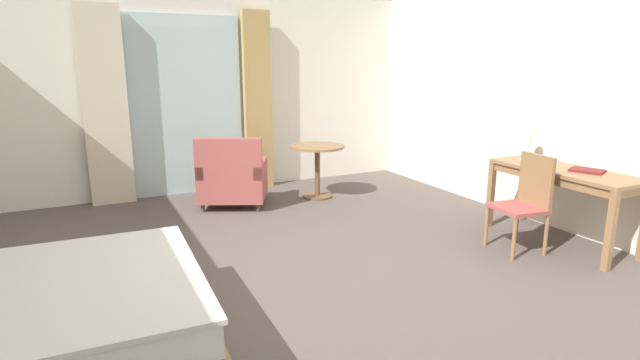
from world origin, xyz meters
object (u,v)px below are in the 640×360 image
bed (11,329)px  round_cafe_table (317,159)px  desk_lamp (531,138)px  writing_desk (564,178)px  desk_chair (525,199)px  armchair_by_window (233,179)px  closed_book (587,171)px

bed → round_cafe_table: size_ratio=3.00×
desk_lamp → round_cafe_table: bearing=125.3°
writing_desk → desk_chair: (-0.49, 0.01, -0.15)m
armchair_by_window → bed: bearing=-127.8°
desk_lamp → round_cafe_table: size_ratio=0.57×
writing_desk → round_cafe_table: 2.97m
desk_chair → round_cafe_table: size_ratio=1.30×
desk_chair → round_cafe_table: 2.75m
writing_desk → round_cafe_table: size_ratio=2.01×
desk_lamp → round_cafe_table: desk_lamp is taller
closed_book → round_cafe_table: (-1.50, 2.78, -0.24)m
bed → writing_desk: bearing=1.1°
bed → desk_chair: bed is taller
armchair_by_window → round_cafe_table: bearing=-3.0°
desk_lamp → armchair_by_window: (-2.63, 2.16, -0.63)m
closed_book → round_cafe_table: size_ratio=0.40×
desk_lamp → armchair_by_window: bearing=140.5°
armchair_by_window → round_cafe_table: 1.15m
writing_desk → desk_lamp: size_ratio=3.55×
desk_lamp → round_cafe_table: 2.62m
bed → round_cafe_table: (3.27, 2.69, 0.25)m
bed → closed_book: size_ratio=7.43×
desk_chair → round_cafe_table: bearing=109.8°
closed_book → armchair_by_window: bearing=110.8°
writing_desk → armchair_by_window: bearing=134.0°
desk_lamp → closed_book: (0.01, -0.68, -0.22)m
writing_desk → round_cafe_table: bearing=118.8°
closed_book → round_cafe_table: 3.17m
bed → round_cafe_table: bearing=39.4°
desk_chair → writing_desk: bearing=-1.1°
armchair_by_window → desk_chair: bearing=-52.0°
bed → desk_lamp: (4.76, 0.59, 0.72)m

